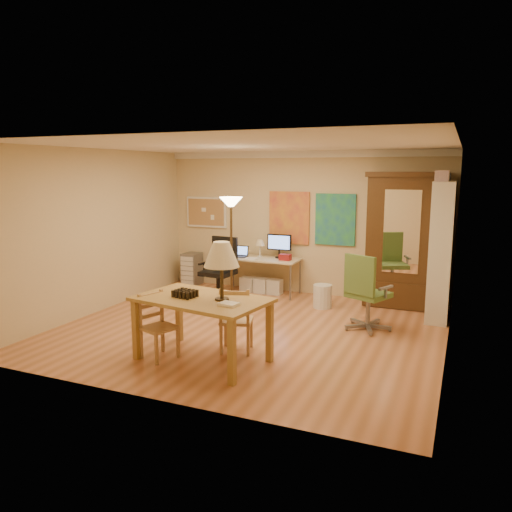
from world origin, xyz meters
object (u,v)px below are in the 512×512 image
at_px(bookshelf, 441,252).
at_px(office_chair_black, 219,285).
at_px(dining_table, 209,286).
at_px(office_chair_green, 366,310).
at_px(armoire, 403,249).
at_px(computer_desk, 262,272).

bearing_deg(bookshelf, office_chair_black, -173.67).
bearing_deg(dining_table, office_chair_green, 52.48).
distance_m(dining_table, armoire, 4.04).
bearing_deg(bookshelf, dining_table, -129.49).
bearing_deg(dining_table, armoire, 62.69).
height_order(office_chair_green, armoire, armoire).
bearing_deg(office_chair_green, dining_table, -127.52).
relative_size(office_chair_green, bookshelf, 0.53).
bearing_deg(computer_desk, bookshelf, -8.32).
xyz_separation_m(computer_desk, office_chair_green, (2.28, -1.48, -0.11)).
xyz_separation_m(dining_table, office_chair_green, (1.55, 2.02, -0.65)).
distance_m(dining_table, office_chair_green, 2.63).
relative_size(office_chair_black, office_chair_green, 1.01).
xyz_separation_m(dining_table, computer_desk, (-0.73, 3.50, -0.54)).
height_order(dining_table, bookshelf, bookshelf).
xyz_separation_m(office_chair_black, armoire, (3.06, 0.97, 0.70)).
xyz_separation_m(dining_table, office_chair_black, (-1.21, 2.62, -0.65)).
bearing_deg(dining_table, office_chair_black, 114.71).
distance_m(dining_table, office_chair_black, 2.96).
height_order(computer_desk, armoire, armoire).
bearing_deg(computer_desk, dining_table, -78.27).
distance_m(office_chair_black, bookshelf, 3.81).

